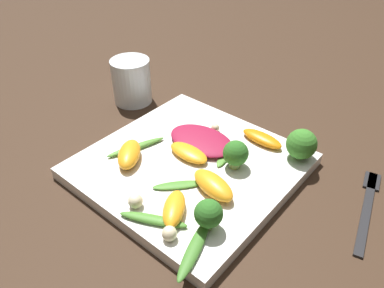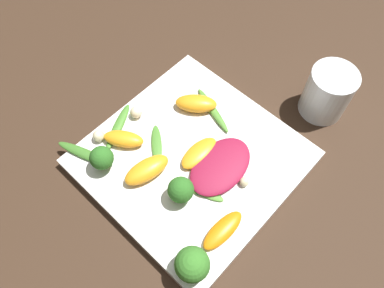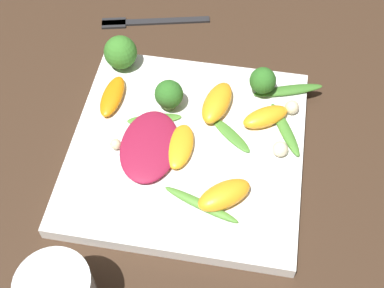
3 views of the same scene
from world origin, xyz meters
TOP-DOWN VIEW (x-y plane):
  - ground_plane at (0.00, 0.00)m, footprint 2.40×2.40m
  - plate at (0.00, 0.00)m, footprint 0.28×0.28m
  - drinking_glass at (-0.09, -0.21)m, footprint 0.07×0.07m
  - fork at (-0.11, 0.22)m, footprint 0.16×0.05m
  - radicchio_leaf_0 at (-0.04, -0.01)m, footprint 0.07×0.11m
  - orange_segment_0 at (-0.01, -0.01)m, footprint 0.03×0.07m
  - orange_segment_1 at (0.03, 0.06)m, footprint 0.05×0.07m
  - orange_segment_2 at (0.09, 0.05)m, footprint 0.06×0.05m
  - orange_segment_3 at (-0.11, 0.05)m, footprint 0.03×0.07m
  - orange_segment_4 at (0.05, -0.07)m, footprint 0.07×0.06m
  - broccoli_floret_0 at (-0.11, 0.12)m, footprint 0.04×0.04m
  - broccoli_floret_1 at (-0.03, 0.06)m, footprint 0.04×0.04m
  - broccoli_floret_2 at (0.08, 0.10)m, footprint 0.03×0.03m
  - arugula_sprig_0 at (-0.05, 0.03)m, footprint 0.07×0.03m
  - arugula_sprig_1 at (0.12, 0.04)m, footprint 0.05×0.08m
  - arugula_sprig_2 at (0.05, 0.02)m, footprint 0.06×0.06m
  - arugula_sprig_3 at (0.12, 0.11)m, footprint 0.09×0.04m
  - arugula_sprig_4 at (0.03, -0.08)m, footprint 0.09×0.04m
  - macadamia_nut_0 at (0.11, 0.01)m, footprint 0.02×0.02m
  - macadamia_nut_1 at (-0.08, -0.02)m, footprint 0.01×0.01m
  - macadamia_nut_2 at (0.12, 0.07)m, footprint 0.02×0.02m

SIDE VIEW (x-z plane):
  - ground_plane at x=0.00m, z-range 0.00..0.00m
  - fork at x=-0.11m, z-range 0.00..0.01m
  - plate at x=0.00m, z-range 0.00..0.02m
  - arugula_sprig_0 at x=-0.05m, z-range 0.02..0.02m
  - arugula_sprig_2 at x=0.05m, z-range 0.02..0.02m
  - arugula_sprig_4 at x=0.03m, z-range 0.02..0.03m
  - arugula_sprig_3 at x=0.12m, z-range 0.02..0.03m
  - arugula_sprig_1 at x=0.12m, z-range 0.02..0.03m
  - macadamia_nut_1 at x=-0.08m, z-range 0.02..0.03m
  - radicchio_leaf_0 at x=-0.04m, z-range 0.02..0.03m
  - orange_segment_3 at x=-0.11m, z-range 0.02..0.03m
  - orange_segment_0 at x=-0.01m, z-range 0.02..0.03m
  - macadamia_nut_2 at x=0.12m, z-range 0.02..0.04m
  - macadamia_nut_0 at x=0.11m, z-range 0.02..0.04m
  - orange_segment_2 at x=0.09m, z-range 0.02..0.04m
  - orange_segment_1 at x=0.03m, z-range 0.02..0.04m
  - orange_segment_4 at x=0.05m, z-range 0.02..0.04m
  - broccoli_floret_1 at x=-0.03m, z-range 0.02..0.06m
  - drinking_glass at x=-0.09m, z-range 0.00..0.08m
  - broccoli_floret_0 at x=-0.11m, z-range 0.02..0.07m
  - broccoli_floret_2 at x=0.08m, z-range 0.02..0.06m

